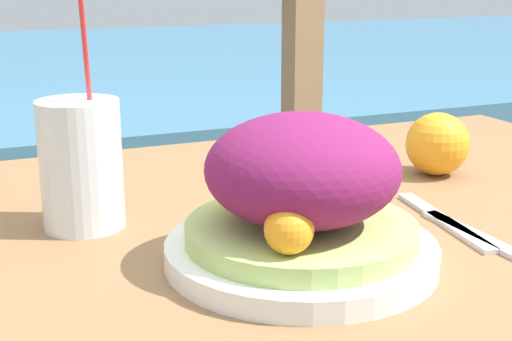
% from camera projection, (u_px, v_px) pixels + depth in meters
% --- Properties ---
extents(patio_table, '(1.22, 0.72, 0.77)m').
position_uv_depth(patio_table, '(249.00, 314.00, 0.78)').
color(patio_table, olive).
rests_on(patio_table, ground_plane).
extents(railing_fence, '(2.80, 0.08, 1.15)m').
position_uv_depth(railing_fence, '(99.00, 81.00, 1.42)').
color(railing_fence, '#937551').
rests_on(railing_fence, ground_plane).
extents(sea_backdrop, '(12.00, 4.00, 0.58)m').
position_uv_depth(sea_backdrop, '(11.00, 115.00, 3.78)').
color(sea_backdrop, teal).
rests_on(sea_backdrop, ground_plane).
extents(salad_plate, '(0.24, 0.24, 0.14)m').
position_uv_depth(salad_plate, '(300.00, 200.00, 0.63)').
color(salad_plate, white).
rests_on(salad_plate, patio_table).
extents(drink_glass, '(0.08, 0.08, 0.24)m').
position_uv_depth(drink_glass, '(81.00, 164.00, 0.71)').
color(drink_glass, silver).
rests_on(drink_glass, patio_table).
extents(fork, '(0.04, 0.18, 0.00)m').
position_uv_depth(fork, '(444.00, 221.00, 0.74)').
color(fork, silver).
rests_on(fork, patio_table).
extents(knife, '(0.02, 0.18, 0.00)m').
position_uv_depth(knife, '(487.00, 241.00, 0.68)').
color(knife, silver).
rests_on(knife, patio_table).
extents(orange_near_basket, '(0.08, 0.08, 0.08)m').
position_uv_depth(orange_near_basket, '(437.00, 144.00, 0.91)').
color(orange_near_basket, orange).
rests_on(orange_near_basket, patio_table).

